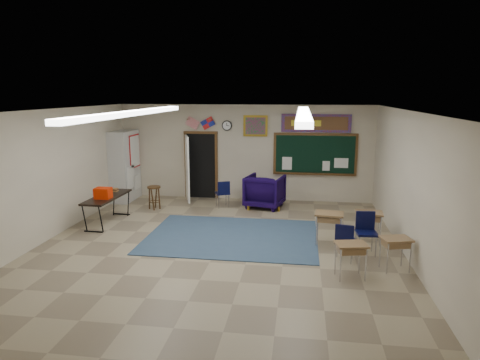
# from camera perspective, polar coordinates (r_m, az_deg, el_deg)

# --- Properties ---
(floor) EXTENTS (9.00, 9.00, 0.00)m
(floor) POSITION_cam_1_polar(r_m,az_deg,el_deg) (9.57, -3.04, -9.04)
(floor) COLOR gray
(floor) RESTS_ON ground
(back_wall) EXTENTS (8.00, 0.04, 3.00)m
(back_wall) POSITION_cam_1_polar(r_m,az_deg,el_deg) (13.52, 0.59, 3.66)
(back_wall) COLOR beige
(back_wall) RESTS_ON floor
(front_wall) EXTENTS (8.00, 0.04, 3.00)m
(front_wall) POSITION_cam_1_polar(r_m,az_deg,el_deg) (4.99, -13.43, -10.78)
(front_wall) COLOR beige
(front_wall) RESTS_ON floor
(left_wall) EXTENTS (0.04, 9.00, 3.00)m
(left_wall) POSITION_cam_1_polar(r_m,az_deg,el_deg) (10.67, -24.72, 0.43)
(left_wall) COLOR beige
(left_wall) RESTS_ON floor
(right_wall) EXTENTS (0.04, 9.00, 3.00)m
(right_wall) POSITION_cam_1_polar(r_m,az_deg,el_deg) (9.25, 21.96, -0.92)
(right_wall) COLOR beige
(right_wall) RESTS_ON floor
(ceiling) EXTENTS (8.00, 9.00, 0.04)m
(ceiling) POSITION_cam_1_polar(r_m,az_deg,el_deg) (8.96, -3.24, 9.21)
(ceiling) COLOR silver
(ceiling) RESTS_ON back_wall
(area_rug) EXTENTS (4.00, 3.00, 0.02)m
(area_rug) POSITION_cam_1_polar(r_m,az_deg,el_deg) (10.27, -1.06, -7.50)
(area_rug) COLOR #31475D
(area_rug) RESTS_ON floor
(fluorescent_strips) EXTENTS (3.86, 6.00, 0.10)m
(fluorescent_strips) POSITION_cam_1_polar(r_m,az_deg,el_deg) (8.96, -3.24, 8.83)
(fluorescent_strips) COLOR white
(fluorescent_strips) RESTS_ON ceiling
(doorway) EXTENTS (1.10, 0.89, 2.16)m
(doorway) POSITION_cam_1_polar(r_m,az_deg,el_deg) (13.73, -5.73, 1.86)
(doorway) COLOR black
(doorway) RESTS_ON back_wall
(chalkboard) EXTENTS (2.55, 0.14, 1.30)m
(chalkboard) POSITION_cam_1_polar(r_m,az_deg,el_deg) (13.38, 9.96, 3.25)
(chalkboard) COLOR #533417
(chalkboard) RESTS_ON back_wall
(bulletin_board) EXTENTS (2.10, 0.05, 0.55)m
(bulletin_board) POSITION_cam_1_polar(r_m,az_deg,el_deg) (13.28, 10.11, 7.46)
(bulletin_board) COLOR #A31E0E
(bulletin_board) RESTS_ON back_wall
(framed_art_print) EXTENTS (0.75, 0.05, 0.65)m
(framed_art_print) POSITION_cam_1_polar(r_m,az_deg,el_deg) (13.36, 2.08, 7.23)
(framed_art_print) COLOR olive
(framed_art_print) RESTS_ON back_wall
(wall_clock) EXTENTS (0.32, 0.05, 0.32)m
(wall_clock) POSITION_cam_1_polar(r_m,az_deg,el_deg) (13.48, -1.76, 7.27)
(wall_clock) COLOR black
(wall_clock) RESTS_ON back_wall
(wall_flags) EXTENTS (1.16, 0.06, 0.70)m
(wall_flags) POSITION_cam_1_polar(r_m,az_deg,el_deg) (13.62, -5.34, 7.82)
(wall_flags) COLOR red
(wall_flags) RESTS_ON back_wall
(storage_cabinet) EXTENTS (0.59, 1.25, 2.20)m
(storage_cabinet) POSITION_cam_1_polar(r_m,az_deg,el_deg) (13.95, -15.09, 1.83)
(storage_cabinet) COLOR #BABAB5
(storage_cabinet) RESTS_ON floor
(wingback_armchair) EXTENTS (1.25, 1.27, 0.97)m
(wingback_armchair) POSITION_cam_1_polar(r_m,az_deg,el_deg) (12.73, 3.33, -1.50)
(wingback_armchair) COLOR black
(wingback_armchair) RESTS_ON floor
(student_chair_reading) EXTENTS (0.54, 0.54, 0.81)m
(student_chair_reading) POSITION_cam_1_polar(r_m,az_deg,el_deg) (12.75, -2.36, -1.85)
(student_chair_reading) COLOR black
(student_chair_reading) RESTS_ON floor
(student_chair_desk_a) EXTENTS (0.47, 0.47, 0.81)m
(student_chair_desk_a) POSITION_cam_1_polar(r_m,az_deg,el_deg) (9.00, 13.78, -7.99)
(student_chair_desk_a) COLOR black
(student_chair_desk_a) RESTS_ON floor
(student_chair_desk_b) EXTENTS (0.48, 0.48, 0.89)m
(student_chair_desk_b) POSITION_cam_1_polar(r_m,az_deg,el_deg) (9.45, 16.52, -6.93)
(student_chair_desk_b) COLOR black
(student_chair_desk_b) RESTS_ON floor
(student_desk_front_left) EXTENTS (0.67, 0.53, 0.74)m
(student_desk_front_left) POSITION_cam_1_polar(r_m,az_deg,el_deg) (9.83, 11.75, -6.15)
(student_desk_front_left) COLOR brown
(student_desk_front_left) RESTS_ON floor
(student_desk_front_right) EXTENTS (0.64, 0.50, 0.73)m
(student_desk_front_right) POSITION_cam_1_polar(r_m,az_deg,el_deg) (10.18, 16.71, -5.83)
(student_desk_front_right) COLOR brown
(student_desk_front_right) RESTS_ON floor
(student_desk_back_left) EXTENTS (0.63, 0.52, 0.67)m
(student_desk_back_left) POSITION_cam_1_polar(r_m,az_deg,el_deg) (8.24, 14.53, -10.12)
(student_desk_back_left) COLOR brown
(student_desk_back_left) RESTS_ON floor
(student_desk_back_right) EXTENTS (0.63, 0.53, 0.65)m
(student_desk_back_right) POSITION_cam_1_polar(r_m,az_deg,el_deg) (8.83, 19.99, -9.03)
(student_desk_back_right) COLOR brown
(student_desk_back_right) RESTS_ON floor
(folding_table) EXTENTS (0.64, 1.78, 1.00)m
(folding_table) POSITION_cam_1_polar(r_m,az_deg,el_deg) (11.71, -17.24, -3.64)
(folding_table) COLOR black
(folding_table) RESTS_ON floor
(wooden_stool) EXTENTS (0.39, 0.39, 0.68)m
(wooden_stool) POSITION_cam_1_polar(r_m,az_deg,el_deg) (12.77, -11.35, -2.29)
(wooden_stool) COLOR #472F15
(wooden_stool) RESTS_ON floor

